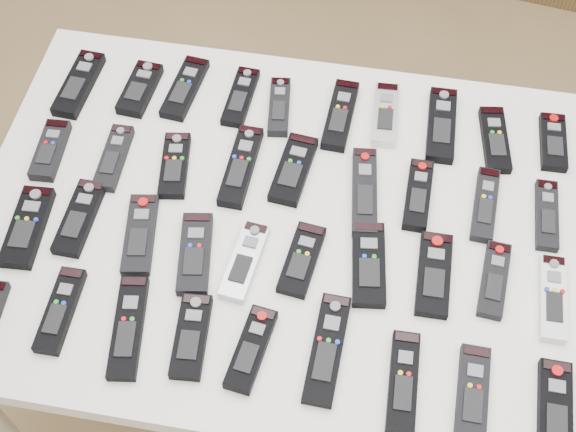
% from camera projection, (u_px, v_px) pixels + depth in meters
% --- Properties ---
extents(ground, '(4.00, 4.00, 0.00)m').
position_uv_depth(ground, '(326.00, 340.00, 2.28)').
color(ground, olive).
rests_on(ground, ground).
extents(table, '(1.25, 0.88, 0.78)m').
position_uv_depth(table, '(288.00, 237.00, 1.62)').
color(table, white).
rests_on(table, ground).
extents(remote_0, '(0.07, 0.19, 0.02)m').
position_uv_depth(remote_0, '(79.00, 84.00, 1.76)').
color(remote_0, black).
rests_on(remote_0, table).
extents(remote_1, '(0.07, 0.15, 0.02)m').
position_uv_depth(remote_1, '(140.00, 89.00, 1.75)').
color(remote_1, black).
rests_on(remote_1, table).
extents(remote_2, '(0.07, 0.18, 0.02)m').
position_uv_depth(remote_2, '(185.00, 88.00, 1.76)').
color(remote_2, black).
rests_on(remote_2, table).
extents(remote_3, '(0.06, 0.16, 0.02)m').
position_uv_depth(remote_3, '(241.00, 97.00, 1.74)').
color(remote_3, black).
rests_on(remote_3, table).
extents(remote_4, '(0.06, 0.16, 0.02)m').
position_uv_depth(remote_4, '(279.00, 107.00, 1.73)').
color(remote_4, black).
rests_on(remote_4, table).
extents(remote_5, '(0.06, 0.19, 0.02)m').
position_uv_depth(remote_5, '(340.00, 115.00, 1.71)').
color(remote_5, black).
rests_on(remote_5, table).
extents(remote_6, '(0.06, 0.17, 0.02)m').
position_uv_depth(remote_6, '(385.00, 115.00, 1.71)').
color(remote_6, '#B7B7BC').
rests_on(remote_6, table).
extents(remote_7, '(0.06, 0.19, 0.02)m').
position_uv_depth(remote_7, '(441.00, 125.00, 1.70)').
color(remote_7, black).
rests_on(remote_7, table).
extents(remote_8, '(0.07, 0.17, 0.02)m').
position_uv_depth(remote_8, '(495.00, 140.00, 1.68)').
color(remote_8, black).
rests_on(remote_8, table).
extents(remote_9, '(0.06, 0.15, 0.02)m').
position_uv_depth(remote_9, '(553.00, 142.00, 1.67)').
color(remote_9, black).
rests_on(remote_9, table).
extents(remote_10, '(0.06, 0.15, 0.02)m').
position_uv_depth(remote_10, '(50.00, 150.00, 1.66)').
color(remote_10, black).
rests_on(remote_10, table).
extents(remote_11, '(0.05, 0.16, 0.02)m').
position_uv_depth(remote_11, '(114.00, 158.00, 1.65)').
color(remote_11, black).
rests_on(remote_11, table).
extents(remote_12, '(0.08, 0.16, 0.02)m').
position_uv_depth(remote_12, '(175.00, 165.00, 1.64)').
color(remote_12, black).
rests_on(remote_12, table).
extents(remote_13, '(0.06, 0.20, 0.02)m').
position_uv_depth(remote_13, '(241.00, 166.00, 1.63)').
color(remote_13, black).
rests_on(remote_13, table).
extents(remote_14, '(0.08, 0.17, 0.02)m').
position_uv_depth(remote_14, '(293.00, 169.00, 1.63)').
color(remote_14, black).
rests_on(remote_14, table).
extents(remote_15, '(0.07, 0.21, 0.02)m').
position_uv_depth(remote_15, '(364.00, 192.00, 1.60)').
color(remote_15, black).
rests_on(remote_15, table).
extents(remote_16, '(0.05, 0.16, 0.02)m').
position_uv_depth(remote_16, '(418.00, 195.00, 1.60)').
color(remote_16, black).
rests_on(remote_16, table).
extents(remote_17, '(0.05, 0.17, 0.02)m').
position_uv_depth(remote_17, '(485.00, 205.00, 1.58)').
color(remote_17, black).
rests_on(remote_17, table).
extents(remote_18, '(0.04, 0.16, 0.02)m').
position_uv_depth(remote_18, '(547.00, 215.00, 1.57)').
color(remote_18, black).
rests_on(remote_18, table).
extents(remote_19, '(0.07, 0.18, 0.02)m').
position_uv_depth(remote_19, '(28.00, 227.00, 1.55)').
color(remote_19, black).
rests_on(remote_19, table).
extents(remote_20, '(0.06, 0.17, 0.02)m').
position_uv_depth(remote_20, '(79.00, 218.00, 1.57)').
color(remote_20, black).
rests_on(remote_20, table).
extents(remote_21, '(0.08, 0.18, 0.02)m').
position_uv_depth(remote_21, '(140.00, 234.00, 1.55)').
color(remote_21, black).
rests_on(remote_21, table).
extents(remote_22, '(0.08, 0.18, 0.02)m').
position_uv_depth(remote_22, '(195.00, 254.00, 1.52)').
color(remote_22, black).
rests_on(remote_22, table).
extents(remote_23, '(0.07, 0.17, 0.02)m').
position_uv_depth(remote_23, '(245.00, 261.00, 1.51)').
color(remote_23, '#B7B7BC').
rests_on(remote_23, table).
extents(remote_24, '(0.07, 0.16, 0.02)m').
position_uv_depth(remote_24, '(302.00, 260.00, 1.51)').
color(remote_24, black).
rests_on(remote_24, table).
extents(remote_25, '(0.08, 0.18, 0.02)m').
position_uv_depth(remote_25, '(369.00, 264.00, 1.51)').
color(remote_25, black).
rests_on(remote_25, table).
extents(remote_26, '(0.06, 0.18, 0.02)m').
position_uv_depth(remote_26, '(434.00, 274.00, 1.50)').
color(remote_26, black).
rests_on(remote_26, table).
extents(remote_27, '(0.06, 0.16, 0.02)m').
position_uv_depth(remote_27, '(494.00, 280.00, 1.49)').
color(remote_27, black).
rests_on(remote_27, table).
extents(remote_28, '(0.05, 0.17, 0.02)m').
position_uv_depth(remote_28, '(553.00, 298.00, 1.47)').
color(remote_28, silver).
rests_on(remote_28, table).
extents(remote_30, '(0.05, 0.17, 0.02)m').
position_uv_depth(remote_30, '(60.00, 310.00, 1.45)').
color(remote_30, black).
rests_on(remote_30, table).
extents(remote_31, '(0.08, 0.21, 0.02)m').
position_uv_depth(remote_31, '(128.00, 327.00, 1.44)').
color(remote_31, black).
rests_on(remote_31, table).
extents(remote_32, '(0.07, 0.16, 0.02)m').
position_uv_depth(remote_32, '(191.00, 336.00, 1.42)').
color(remote_32, black).
rests_on(remote_32, table).
extents(remote_33, '(0.07, 0.17, 0.02)m').
position_uv_depth(remote_33, '(251.00, 349.00, 1.41)').
color(remote_33, black).
rests_on(remote_33, table).
extents(remote_34, '(0.06, 0.21, 0.02)m').
position_uv_depth(remote_34, '(327.00, 349.00, 1.41)').
color(remote_34, black).
rests_on(remote_34, table).
extents(remote_35, '(0.05, 0.18, 0.02)m').
position_uv_depth(remote_35, '(403.00, 382.00, 1.38)').
color(remote_35, black).
rests_on(remote_35, table).
extents(remote_36, '(0.05, 0.18, 0.02)m').
position_uv_depth(remote_36, '(473.00, 394.00, 1.37)').
color(remote_36, black).
rests_on(remote_36, table).
extents(remote_37, '(0.06, 0.18, 0.02)m').
position_uv_depth(remote_37, '(555.00, 411.00, 1.35)').
color(remote_37, black).
rests_on(remote_37, table).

